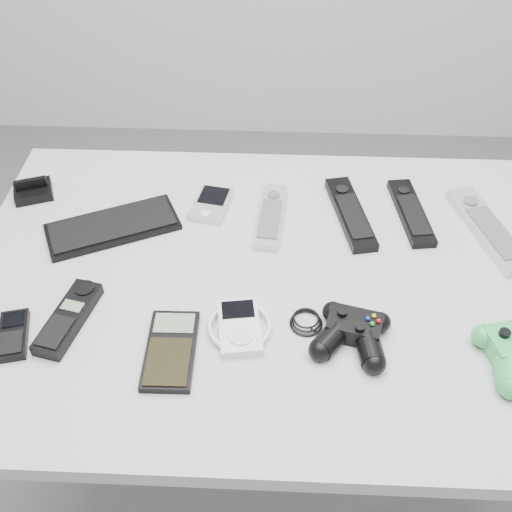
{
  "coord_description": "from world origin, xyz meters",
  "views": [
    {
      "loc": [
        0.06,
        -0.77,
        1.59
      ],
      "look_at": [
        0.02,
        0.02,
        0.83
      ],
      "focal_mm": 42.0,
      "sensor_mm": 36.0,
      "label": 1
    }
  ],
  "objects_px": {
    "cordless_handset": "(68,318)",
    "controller_black": "(353,331)",
    "pda_keyboard": "(113,226)",
    "remote_black_b": "(411,212)",
    "pda": "(211,204)",
    "remote_black_a": "(350,213)",
    "calculator": "(171,350)",
    "mp3_player": "(239,326)",
    "desk": "(292,302)",
    "mobile_phone": "(13,335)",
    "remote_silver_a": "(271,215)",
    "remote_silver_b": "(488,228)"
  },
  "relations": [
    {
      "from": "cordless_handset",
      "to": "controller_black",
      "type": "xyz_separation_m",
      "value": [
        0.47,
        -0.02,
        0.01
      ]
    },
    {
      "from": "pda_keyboard",
      "to": "remote_black_b",
      "type": "relative_size",
      "value": 1.26
    },
    {
      "from": "pda",
      "to": "remote_black_a",
      "type": "bearing_deg",
      "value": 6.75
    },
    {
      "from": "calculator",
      "to": "mp3_player",
      "type": "xyz_separation_m",
      "value": [
        0.11,
        0.05,
        0.0
      ]
    },
    {
      "from": "remote_black_a",
      "to": "calculator",
      "type": "xyz_separation_m",
      "value": [
        -0.31,
        -0.35,
        -0.0
      ]
    },
    {
      "from": "pda",
      "to": "remote_black_a",
      "type": "relative_size",
      "value": 0.49
    },
    {
      "from": "desk",
      "to": "pda_keyboard",
      "type": "relative_size",
      "value": 4.76
    },
    {
      "from": "mobile_phone",
      "to": "controller_black",
      "type": "xyz_separation_m",
      "value": [
        0.55,
        0.02,
        0.01
      ]
    },
    {
      "from": "remote_black_a",
      "to": "mobile_phone",
      "type": "distance_m",
      "value": 0.66
    },
    {
      "from": "pda",
      "to": "calculator",
      "type": "height_order",
      "value": "pda"
    },
    {
      "from": "desk",
      "to": "remote_black_a",
      "type": "relative_size",
      "value": 5.51
    },
    {
      "from": "remote_black_a",
      "to": "remote_black_b",
      "type": "xyz_separation_m",
      "value": [
        0.12,
        0.01,
        -0.0
      ]
    },
    {
      "from": "mobile_phone",
      "to": "remote_silver_a",
      "type": "bearing_deg",
      "value": 23.31
    },
    {
      "from": "pda_keyboard",
      "to": "mp3_player",
      "type": "bearing_deg",
      "value": -67.51
    },
    {
      "from": "remote_black_a",
      "to": "mp3_player",
      "type": "relative_size",
      "value": 1.93
    },
    {
      "from": "remote_silver_b",
      "to": "controller_black",
      "type": "bearing_deg",
      "value": -151.67
    },
    {
      "from": "remote_silver_b",
      "to": "mobile_phone",
      "type": "relative_size",
      "value": 2.42
    },
    {
      "from": "remote_black_a",
      "to": "remote_silver_b",
      "type": "height_order",
      "value": "remote_silver_b"
    },
    {
      "from": "remote_silver_b",
      "to": "mobile_phone",
      "type": "height_order",
      "value": "remote_silver_b"
    },
    {
      "from": "remote_black_a",
      "to": "cordless_handset",
      "type": "distance_m",
      "value": 0.57
    },
    {
      "from": "pda",
      "to": "remote_silver_a",
      "type": "bearing_deg",
      "value": -4.77
    },
    {
      "from": "desk",
      "to": "remote_black_b",
      "type": "xyz_separation_m",
      "value": [
        0.24,
        0.18,
        0.08
      ]
    },
    {
      "from": "remote_black_b",
      "to": "cordless_handset",
      "type": "height_order",
      "value": "cordless_handset"
    },
    {
      "from": "cordless_handset",
      "to": "mp3_player",
      "type": "height_order",
      "value": "cordless_handset"
    },
    {
      "from": "remote_black_b",
      "to": "mobile_phone",
      "type": "distance_m",
      "value": 0.78
    },
    {
      "from": "remote_black_b",
      "to": "controller_black",
      "type": "relative_size",
      "value": 0.95
    },
    {
      "from": "remote_silver_a",
      "to": "cordless_handset",
      "type": "bearing_deg",
      "value": -134.64
    },
    {
      "from": "remote_black_b",
      "to": "remote_silver_b",
      "type": "bearing_deg",
      "value": -26.07
    },
    {
      "from": "remote_black_a",
      "to": "cordless_handset",
      "type": "bearing_deg",
      "value": -160.65
    },
    {
      "from": "pda_keyboard",
      "to": "cordless_handset",
      "type": "height_order",
      "value": "cordless_handset"
    },
    {
      "from": "remote_black_b",
      "to": "desk",
      "type": "bearing_deg",
      "value": -149.86
    },
    {
      "from": "remote_silver_a",
      "to": "mobile_phone",
      "type": "bearing_deg",
      "value": -137.47
    },
    {
      "from": "desk",
      "to": "remote_black_b",
      "type": "relative_size",
      "value": 6.02
    },
    {
      "from": "pda_keyboard",
      "to": "remote_silver_b",
      "type": "xyz_separation_m",
      "value": [
        0.73,
        0.02,
        0.0
      ]
    },
    {
      "from": "cordless_handset",
      "to": "mp3_player",
      "type": "relative_size",
      "value": 1.4
    },
    {
      "from": "desk",
      "to": "pda_keyboard",
      "type": "height_order",
      "value": "pda_keyboard"
    },
    {
      "from": "remote_silver_a",
      "to": "mp3_player",
      "type": "height_order",
      "value": "same"
    },
    {
      "from": "remote_silver_a",
      "to": "cordless_handset",
      "type": "height_order",
      "value": "cordless_handset"
    },
    {
      "from": "mobile_phone",
      "to": "cordless_handset",
      "type": "relative_size",
      "value": 0.63
    },
    {
      "from": "cordless_handset",
      "to": "mobile_phone",
      "type": "bearing_deg",
      "value": -142.87
    },
    {
      "from": "remote_silver_a",
      "to": "remote_silver_b",
      "type": "xyz_separation_m",
      "value": [
        0.42,
        -0.02,
        0.0
      ]
    },
    {
      "from": "desk",
      "to": "mp3_player",
      "type": "xyz_separation_m",
      "value": [
        -0.09,
        -0.13,
        0.08
      ]
    },
    {
      "from": "pda_keyboard",
      "to": "mp3_player",
      "type": "relative_size",
      "value": 2.23
    },
    {
      "from": "remote_silver_a",
      "to": "cordless_handset",
      "type": "xyz_separation_m",
      "value": [
        -0.33,
        -0.28,
        0.0
      ]
    },
    {
      "from": "cordless_handset",
      "to": "pda",
      "type": "bearing_deg",
      "value": 69.99
    },
    {
      "from": "remote_black_b",
      "to": "mp3_player",
      "type": "height_order",
      "value": "mp3_player"
    },
    {
      "from": "remote_silver_a",
      "to": "mobile_phone",
      "type": "distance_m",
      "value": 0.52
    },
    {
      "from": "remote_black_b",
      "to": "mobile_phone",
      "type": "bearing_deg",
      "value": -161.2
    },
    {
      "from": "desk",
      "to": "remote_silver_b",
      "type": "distance_m",
      "value": 0.41
    },
    {
      "from": "desk",
      "to": "remote_silver_b",
      "type": "height_order",
      "value": "remote_silver_b"
    }
  ]
}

